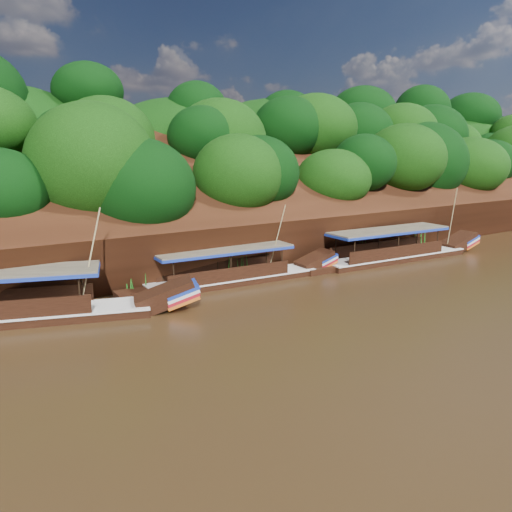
# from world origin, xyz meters

# --- Properties ---
(ground) EXTENTS (160.00, 160.00, 0.00)m
(ground) POSITION_xyz_m (0.00, 0.00, 0.00)
(ground) COLOR black
(ground) RESTS_ON ground
(riverbank) EXTENTS (120.00, 30.06, 19.40)m
(riverbank) POSITION_xyz_m (-0.01, 22.73, 1.89)
(riverbank) COLOR black
(riverbank) RESTS_ON ground
(boat_0) EXTENTS (15.77, 3.23, 5.99)m
(boat_0) POSITION_xyz_m (14.69, 6.95, 0.57)
(boat_0) COLOR black
(boat_0) RESTS_ON ground
(boat_1) EXTENTS (13.80, 3.01, 5.46)m
(boat_1) POSITION_xyz_m (0.63, 8.21, 0.54)
(boat_1) COLOR black
(boat_1) RESTS_ON ground
(boat_2) EXTENTS (16.70, 7.39, 6.14)m
(boat_2) POSITION_xyz_m (-12.81, 7.86, 0.60)
(boat_2) COLOR black
(boat_2) RESTS_ON ground
(reeds) EXTENTS (48.96, 2.53, 2.27)m
(reeds) POSITION_xyz_m (-2.78, 9.49, 0.88)
(reeds) COLOR #23731C
(reeds) RESTS_ON ground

